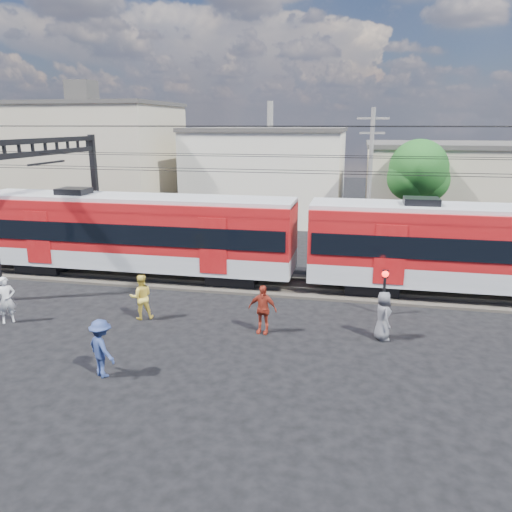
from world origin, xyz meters
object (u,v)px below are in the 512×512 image
object	(u,v)px
commuter_train	(139,231)
crossing_signal	(385,284)
pedestrian_a	(6,300)
pedestrian_c	(102,348)

from	to	relation	value
commuter_train	crossing_signal	bearing A→B (deg)	-13.29
commuter_train	pedestrian_a	world-z (taller)	commuter_train
pedestrian_a	pedestrian_c	world-z (taller)	pedestrian_a
crossing_signal	commuter_train	bearing A→B (deg)	166.71
commuter_train	pedestrian_c	distance (m)	10.50
pedestrian_a	crossing_signal	size ratio (longest dim) A/B	0.97
crossing_signal	pedestrian_c	bearing A→B (deg)	-140.93
crossing_signal	pedestrian_a	bearing A→B (deg)	-165.19
pedestrian_a	crossing_signal	bearing A→B (deg)	-28.26
commuter_train	pedestrian_c	bearing A→B (deg)	-72.30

